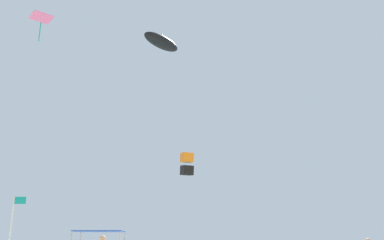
% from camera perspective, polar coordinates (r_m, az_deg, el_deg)
% --- Properties ---
extents(canopy_tent, '(2.90, 2.61, 2.27)m').
position_cam_1_polar(canopy_tent, '(27.07, -12.57, -14.90)').
color(canopy_tent, '#B2B2B7').
rests_on(canopy_tent, ground).
extents(banner_flag, '(0.61, 0.06, 3.76)m').
position_cam_1_polar(banner_flag, '(22.52, -23.47, -13.45)').
color(banner_flag, silver).
rests_on(banner_flag, ground).
extents(kite_inflatable_black, '(4.79, 4.93, 1.94)m').
position_cam_1_polar(kite_inflatable_black, '(49.06, -4.23, 10.66)').
color(kite_inflatable_black, black).
extents(kite_diamond_pink, '(2.22, 2.22, 2.19)m').
position_cam_1_polar(kite_diamond_pink, '(37.12, -19.99, 12.95)').
color(kite_diamond_pink, pink).
extents(kite_box_orange, '(1.19, 1.23, 1.99)m').
position_cam_1_polar(kite_box_orange, '(35.37, -0.71, -6.06)').
color(kite_box_orange, orange).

